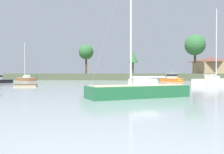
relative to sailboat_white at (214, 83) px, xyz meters
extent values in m
cube|color=#4C563D|center=(-22.71, 46.50, 0.71)|extent=(207.01, 47.73, 1.98)
cube|color=white|center=(0.01, 0.01, -0.13)|extent=(8.14, 7.87, 1.77)
cube|color=#CCB78E|center=(0.01, 0.01, 0.77)|extent=(7.54, 7.29, 0.04)
cube|color=silver|center=(-0.31, -0.29, 1.06)|extent=(2.53, 2.52, 0.52)
cylinder|color=silver|center=(0.52, 0.49, 6.93)|extent=(0.17, 0.17, 12.27)
cylinder|color=silver|center=(-0.75, -0.71, 1.42)|extent=(2.64, 2.50, 0.14)
cylinder|color=silver|center=(-0.75, -0.71, 1.47)|extent=(2.39, 2.26, 0.14)
cylinder|color=#999999|center=(1.79, 1.69, 6.91)|extent=(2.57, 2.42, 12.23)
cube|color=tan|center=(-29.06, -11.36, -0.17)|extent=(3.46, 2.36, 0.54)
cube|color=brown|center=(-29.06, -11.36, 0.10)|extent=(3.62, 2.51, 0.05)
cube|color=tan|center=(-29.06, -11.36, 0.06)|extent=(0.48, 1.15, 0.03)
cube|color=brown|center=(-45.45, 16.57, -0.16)|extent=(8.17, 6.79, 1.39)
cube|color=#CCB78E|center=(-45.45, 16.57, 0.55)|extent=(7.60, 6.28, 0.04)
cube|color=silver|center=(-45.10, 16.32, 0.83)|extent=(2.32, 2.21, 0.51)
cylinder|color=silver|center=(-46.00, 16.98, 5.48)|extent=(0.17, 0.17, 9.82)
cylinder|color=silver|center=(-44.62, 15.96, 1.19)|extent=(2.85, 2.14, 0.14)
cylinder|color=silver|center=(-44.62, 15.96, 1.24)|extent=(2.57, 1.94, 0.14)
cylinder|color=#999999|center=(-47.38, 17.99, 5.46)|extent=(2.79, 2.05, 9.78)
cube|color=orange|center=(-6.14, 16.35, -0.10)|extent=(5.45, 6.39, 1.26)
cone|color=orange|center=(-4.28, 13.79, -0.10)|extent=(2.60, 2.57, 1.93)
cube|color=silver|center=(-6.14, 16.35, 0.50)|extent=(5.60, 6.54, 0.05)
cube|color=silver|center=(-5.91, 16.04, 1.16)|extent=(2.54, 2.59, 1.27)
cube|color=#19232D|center=(-5.91, 16.04, 1.29)|extent=(2.59, 2.64, 0.46)
cube|color=beige|center=(-5.91, 16.04, 1.83)|extent=(2.90, 2.94, 0.06)
cylinder|color=silver|center=(-5.91, 16.04, 2.32)|extent=(0.03, 0.03, 0.93)
cube|color=#236B3D|center=(-11.50, -23.81, -0.14)|extent=(8.62, 6.92, 1.67)
cube|color=#CCB78E|center=(-11.50, -23.81, 0.72)|extent=(8.02, 6.38, 0.04)
cube|color=silver|center=(-11.14, -23.57, 1.00)|extent=(2.49, 2.42, 0.52)
cylinder|color=silver|center=(-12.07, -24.20, 6.16)|extent=(0.17, 0.17, 10.85)
cylinder|color=silver|center=(-10.63, -23.24, 1.36)|extent=(2.96, 2.03, 0.14)
cylinder|color=silver|center=(-10.63, -23.24, 1.41)|extent=(2.67, 1.84, 0.14)
cylinder|color=#999999|center=(-13.51, -25.15, 6.14)|extent=(2.90, 1.94, 10.81)
cylinder|color=brown|center=(2.11, 32.65, 5.40)|extent=(0.73, 0.73, 7.40)
sphere|color=#336B38|center=(2.11, 32.65, 10.53)|extent=(6.35, 6.35, 6.35)
cylinder|color=brown|center=(-16.76, 29.14, 4.41)|extent=(0.48, 0.48, 5.41)
cone|color=#336B38|center=(-16.76, 29.14, 6.88)|extent=(2.99, 2.99, 3.66)
cylinder|color=brown|center=(-36.77, 45.97, 5.29)|extent=(0.78, 0.78, 7.17)
sphere|color=#336B38|center=(-36.77, 45.97, 10.18)|extent=(5.81, 5.81, 5.81)
cube|color=tan|center=(8.56, 40.66, 3.62)|extent=(10.78, 8.32, 3.84)
pyramid|color=brown|center=(8.56, 40.66, 6.40)|extent=(11.64, 8.98, 1.73)
camera|label=1|loc=(-10.15, -43.46, 1.71)|focal=37.72mm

